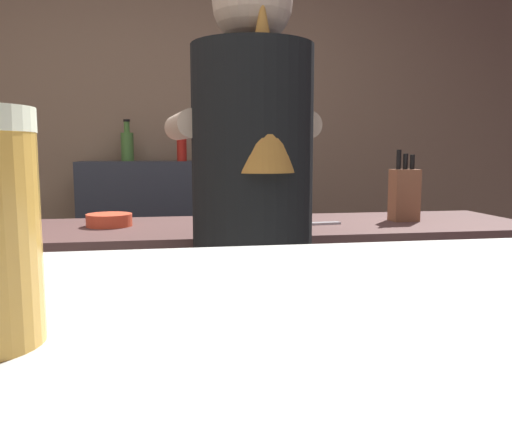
% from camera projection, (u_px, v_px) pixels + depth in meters
% --- Properties ---
extents(wall_back, '(5.20, 0.10, 2.70)m').
position_uv_depth(wall_back, '(156.00, 124.00, 3.45)').
color(wall_back, '#947B5F').
rests_on(wall_back, ground).
extents(prep_counter, '(2.10, 0.60, 0.91)m').
position_uv_depth(prep_counter, '(252.00, 343.00, 2.08)').
color(prep_counter, '#4D3330').
rests_on(prep_counter, ground).
extents(back_shelf, '(0.85, 0.36, 1.12)m').
position_uv_depth(back_shelf, '(155.00, 255.00, 3.28)').
color(back_shelf, '#313842').
rests_on(back_shelf, ground).
extents(bartender, '(0.45, 0.53, 1.69)m').
position_uv_depth(bartender, '(253.00, 224.00, 1.55)').
color(bartender, '#293535').
rests_on(bartender, ground).
extents(knife_block, '(0.10, 0.08, 0.28)m').
position_uv_depth(knife_block, '(404.00, 194.00, 2.10)').
color(knife_block, brown).
rests_on(knife_block, prep_counter).
extents(mixing_bowl, '(0.16, 0.16, 0.04)m').
position_uv_depth(mixing_bowl, '(109.00, 220.00, 1.96)').
color(mixing_bowl, '#D5472C').
rests_on(mixing_bowl, prep_counter).
extents(chefs_knife, '(0.24, 0.05, 0.01)m').
position_uv_depth(chefs_knife, '(309.00, 224.00, 2.00)').
color(chefs_knife, silver).
rests_on(chefs_knife, prep_counter).
extents(bottle_soy, '(0.08, 0.08, 0.25)m').
position_uv_depth(bottle_soy, '(127.00, 145.00, 3.26)').
color(bottle_soy, '#4E883B').
rests_on(bottle_soy, back_shelf).
extents(bottle_olive_oil, '(0.06, 0.06, 0.25)m').
position_uv_depth(bottle_olive_oil, '(182.00, 144.00, 3.19)').
color(bottle_olive_oil, red).
rests_on(bottle_olive_oil, back_shelf).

